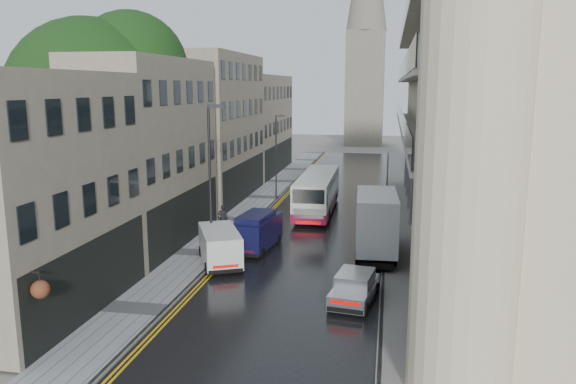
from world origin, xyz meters
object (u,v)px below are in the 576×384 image
(tree_near, at_px, (92,130))
(silver_hatchback, at_px, (331,295))
(white_lorry, at_px, (358,231))
(navy_van, at_px, (234,236))
(pedestrian, at_px, (223,218))
(lamp_post_near, at_px, (210,181))
(lamp_post_far, at_px, (276,157))
(tree_far, at_px, (179,127))
(cream_bus, at_px, (297,200))
(white_van, at_px, (207,256))

(tree_near, height_order, silver_hatchback, tree_near)
(white_lorry, height_order, navy_van, white_lorry)
(pedestrian, bearing_deg, navy_van, 106.79)
(tree_near, relative_size, lamp_post_near, 1.66)
(tree_near, relative_size, lamp_post_far, 1.99)
(tree_far, height_order, cream_bus, tree_far)
(tree_far, height_order, lamp_post_near, tree_far)
(pedestrian, bearing_deg, tree_near, 25.02)
(silver_hatchback, xyz_separation_m, navy_van, (-6.23, 7.04, 0.44))
(cream_bus, xyz_separation_m, lamp_post_far, (-3.00, 7.32, 2.13))
(lamp_post_far, bearing_deg, cream_bus, -86.05)
(white_van, relative_size, lamp_post_near, 0.52)
(tree_near, height_order, pedestrian, tree_near)
(lamp_post_near, bearing_deg, white_van, -83.95)
(white_lorry, relative_size, white_van, 1.65)
(lamp_post_near, distance_m, lamp_post_far, 16.56)
(tree_far, bearing_deg, lamp_post_far, 19.78)
(white_lorry, bearing_deg, cream_bus, 114.31)
(cream_bus, relative_size, lamp_post_near, 1.27)
(pedestrian, bearing_deg, white_van, 94.10)
(tree_near, relative_size, white_lorry, 1.94)
(pedestrian, relative_size, lamp_post_far, 0.25)
(cream_bus, xyz_separation_m, silver_hatchback, (4.11, -16.02, -0.76))
(tree_near, height_order, tree_far, tree_near)
(cream_bus, bearing_deg, lamp_post_far, 111.56)
(pedestrian, distance_m, lamp_post_far, 11.92)
(tree_near, bearing_deg, navy_van, -4.02)
(tree_far, bearing_deg, tree_near, -91.32)
(cream_bus, height_order, white_lorry, white_lorry)
(cream_bus, relative_size, white_lorry, 1.49)
(white_van, height_order, lamp_post_far, lamp_post_far)
(navy_van, xyz_separation_m, pedestrian, (-2.11, 4.74, -0.17))
(lamp_post_far, bearing_deg, navy_van, -105.25)
(tree_far, xyz_separation_m, silver_hatchback, (14.61, -20.65, -5.52))
(navy_van, relative_size, lamp_post_far, 0.64)
(tree_near, distance_m, pedestrian, 9.78)
(tree_far, xyz_separation_m, lamp_post_near, (7.10, -13.84, -1.92))
(cream_bus, relative_size, white_van, 2.46)
(silver_hatchback, bearing_deg, lamp_post_near, 146.30)
(tree_far, relative_size, cream_bus, 1.17)
(tree_far, distance_m, lamp_post_far, 8.39)
(lamp_post_near, relative_size, lamp_post_far, 1.20)
(silver_hatchback, height_order, lamp_post_near, lamp_post_near)
(white_van, xyz_separation_m, lamp_post_far, (-0.40, 19.76, 2.61))
(white_lorry, distance_m, white_van, 8.07)
(cream_bus, bearing_deg, white_van, -102.51)
(silver_hatchback, height_order, lamp_post_far, lamp_post_far)
(cream_bus, bearing_deg, lamp_post_near, -110.97)
(pedestrian, relative_size, lamp_post_near, 0.21)
(silver_hatchback, height_order, white_van, white_van)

